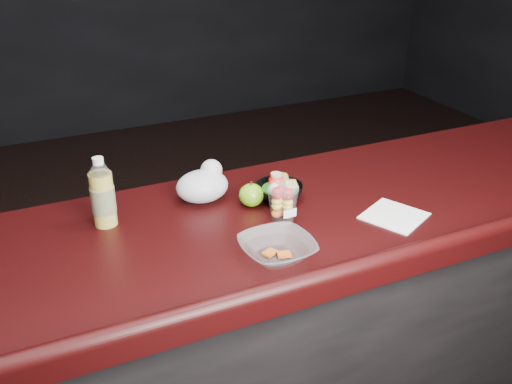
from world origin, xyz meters
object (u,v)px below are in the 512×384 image
green_apple (251,195)px  snack_bowl (278,190)px  lemonade_bottle (103,197)px  fruit_cup (283,200)px  takeout_bowl (277,249)px

green_apple → snack_bowl: (0.09, 0.01, -0.01)m
green_apple → snack_bowl: 0.10m
green_apple → snack_bowl: snack_bowl is taller
lemonade_bottle → fruit_cup: size_ratio=1.59×
fruit_cup → snack_bowl: (0.05, 0.13, -0.04)m
green_apple → takeout_bowl: (-0.05, -0.29, -0.01)m
lemonade_bottle → fruit_cup: lemonade_bottle is taller
snack_bowl → lemonade_bottle: bearing=173.2°
lemonade_bottle → takeout_bowl: 0.52m
lemonade_bottle → takeout_bowl: bearing=-43.8°
green_apple → takeout_bowl: bearing=-100.8°
snack_bowl → takeout_bowl: snack_bowl is taller
green_apple → takeout_bowl: size_ratio=0.41×
green_apple → fruit_cup: bearing=-69.7°
lemonade_bottle → takeout_bowl: size_ratio=1.06×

